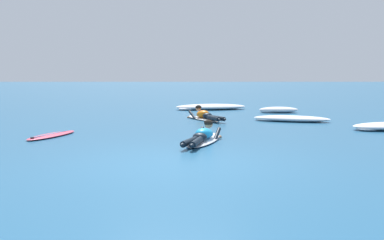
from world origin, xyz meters
The scene contains 7 objects.
ground_plane centered at (0.00, 10.00, 0.00)m, with size 120.00×120.00×0.00m, color #235B84.
surfer_near centered at (0.56, 2.39, 0.14)m, with size 1.17×2.61×0.54m.
surfer_far centered at (0.74, 7.49, 0.14)m, with size 1.42×2.40×0.54m.
drifting_surfboard centered at (-3.35, 3.41, 0.03)m, with size 1.09×1.98×0.16m.
whitewater_front centered at (1.14, 11.98, 0.12)m, with size 3.31×1.71×0.25m.
whitewater_back centered at (3.67, 7.04, 0.09)m, with size 2.66×1.51×0.20m.
whitewater_far_band centered at (3.86, 10.38, 0.11)m, with size 1.62×0.68×0.24m.
Camera 1 is at (0.30, -8.35, 1.67)m, focal length 42.88 mm.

